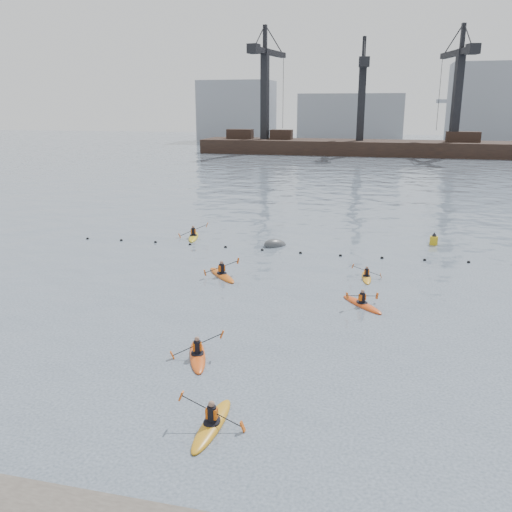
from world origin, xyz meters
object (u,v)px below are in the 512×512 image
(kayaker_4, at_px, (362,304))
(mooring_buoy, at_px, (275,246))
(kayaker_1, at_px, (212,424))
(kayaker_0, at_px, (197,355))
(kayaker_5, at_px, (193,236))
(kayaker_2, at_px, (222,274))
(kayaker_3, at_px, (366,277))
(nav_buoy, at_px, (434,240))

(kayaker_4, xyz_separation_m, mooring_buoy, (-7.44, 11.92, -0.10))
(kayaker_1, distance_m, mooring_buoy, 25.36)
(kayaker_4, distance_m, mooring_buoy, 14.05)
(kayaker_0, bearing_deg, kayaker_5, 88.85)
(kayaker_2, relative_size, kayaker_5, 0.88)
(kayaker_1, bearing_deg, kayaker_3, 78.29)
(kayaker_5, bearing_deg, kayaker_0, -84.13)
(kayaker_1, xyz_separation_m, kayaker_3, (4.40, 18.36, -0.02))
(kayaker_0, height_order, kayaker_3, kayaker_0)
(kayaker_0, height_order, mooring_buoy, kayaker_0)
(kayaker_4, distance_m, kayaker_5, 19.59)
(mooring_buoy, height_order, nav_buoy, nav_buoy)
(kayaker_3, relative_size, kayaker_5, 0.77)
(kayaker_2, bearing_deg, kayaker_3, -28.92)
(kayaker_2, xyz_separation_m, kayaker_4, (9.21, -3.28, -0.01))
(kayaker_4, bearing_deg, kayaker_0, 9.43)
(kayaker_3, bearing_deg, kayaker_4, -95.95)
(kayaker_4, bearing_deg, kayaker_5, -82.76)
(kayaker_1, relative_size, kayaker_3, 1.23)
(kayaker_3, bearing_deg, kayaker_5, 146.14)
(kayaker_5, bearing_deg, kayaker_1, -83.27)
(kayaker_0, distance_m, mooring_buoy, 20.21)
(kayaker_2, bearing_deg, kayaker_4, -59.73)
(kayaker_3, bearing_deg, nav_buoy, 58.81)
(kayaker_5, height_order, nav_buoy, kayaker_5)
(kayaker_0, relative_size, mooring_buoy, 1.64)
(kayaker_5, distance_m, mooring_buoy, 7.35)
(kayaker_3, xyz_separation_m, mooring_buoy, (-7.45, 6.81, -0.09))
(kayaker_4, height_order, mooring_buoy, kayaker_4)
(kayaker_1, relative_size, nav_buoy, 3.04)
(kayaker_0, xyz_separation_m, nav_buoy, (11.53, 23.55, 0.25))
(kayaker_1, relative_size, mooring_buoy, 1.67)
(kayaker_1, height_order, kayaker_5, kayaker_5)
(kayaker_1, bearing_deg, kayaker_5, 113.29)
(kayaker_3, height_order, mooring_buoy, kayaker_3)
(kayaker_1, bearing_deg, kayaker_2, 107.97)
(kayaker_5, height_order, mooring_buoy, kayaker_5)
(kayaker_1, bearing_deg, kayaker_0, 116.82)
(kayaker_3, relative_size, kayaker_4, 0.99)
(kayaker_4, bearing_deg, kayaker_1, 30.15)
(kayaker_0, bearing_deg, kayaker_1, -86.77)
(kayaker_1, height_order, nav_buoy, kayaker_1)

